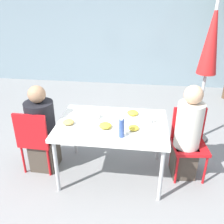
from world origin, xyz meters
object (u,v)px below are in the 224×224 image
object	(u,v)px
person_left	(42,131)
chair_right	(189,137)
drinking_cup	(149,119)
bottle	(122,128)
salad_bowl	(94,116)
chair_left	(36,137)
person_right	(187,135)
closed_umbrella	(210,49)

from	to	relation	value
person_left	chair_right	distance (m)	1.83
drinking_cup	bottle	bearing A→B (deg)	-129.85
chair_right	drinking_cup	bearing A→B (deg)	6.41
chair_right	bottle	distance (m)	0.98
drinking_cup	salad_bowl	size ratio (longest dim) A/B	0.63
person_left	chair_right	world-z (taller)	person_left
chair_right	chair_left	bearing A→B (deg)	0.83
chair_left	drinking_cup	bearing A→B (deg)	6.79
chair_right	drinking_cup	world-z (taller)	chair_right
salad_bowl	person_right	bearing A→B (deg)	-0.40
chair_right	salad_bowl	distance (m)	1.20
salad_bowl	person_left	bearing A→B (deg)	-173.37
chair_right	person_right	xyz separation A→B (m)	(-0.04, -0.09, 0.08)
person_right	bottle	xyz separation A→B (m)	(-0.76, -0.37, 0.26)
drinking_cup	closed_umbrella	bearing A→B (deg)	49.56
chair_right	closed_umbrella	world-z (taller)	closed_umbrella
chair_right	bottle	bearing A→B (deg)	23.72
chair_right	bottle	xyz separation A→B (m)	(-0.80, -0.46, 0.34)
chair_left	chair_right	size ratio (longest dim) A/B	1.00
chair_left	person_left	bearing A→B (deg)	58.10
chair_left	salad_bowl	xyz separation A→B (m)	(0.71, 0.15, 0.26)
chair_right	salad_bowl	xyz separation A→B (m)	(-1.17, -0.08, 0.26)
bottle	salad_bowl	world-z (taller)	bottle
drinking_cup	salad_bowl	world-z (taller)	drinking_cup
person_right	salad_bowl	distance (m)	1.15
chair_left	salad_bowl	bearing A→B (deg)	14.21
chair_left	chair_right	bearing A→B (deg)	8.90
person_right	closed_umbrella	bearing A→B (deg)	-115.33
closed_umbrella	salad_bowl	xyz separation A→B (m)	(-1.44, -0.87, -0.67)
bottle	salad_bowl	xyz separation A→B (m)	(-0.38, 0.38, -0.08)
bottle	person_right	bearing A→B (deg)	26.29
closed_umbrella	salad_bowl	bearing A→B (deg)	-148.82
chair_left	person_left	xyz separation A→B (m)	(0.05, 0.08, 0.03)
person_right	closed_umbrella	size ratio (longest dim) A/B	0.58
chair_right	salad_bowl	world-z (taller)	chair_right
person_right	drinking_cup	distance (m)	0.51
person_left	closed_umbrella	bearing A→B (deg)	26.20
person_right	chair_right	bearing A→B (deg)	-121.90
person_right	bottle	bearing A→B (deg)	20.09
person_left	chair_right	bearing A→B (deg)	6.66
chair_left	salad_bowl	distance (m)	0.77
chair_left	closed_umbrella	bearing A→B (deg)	27.40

